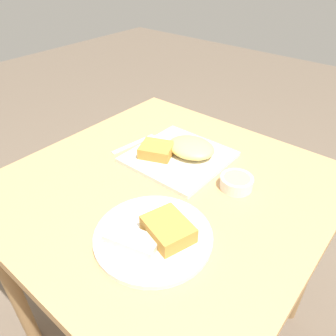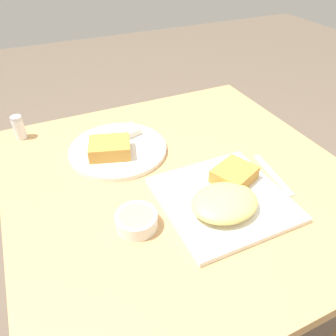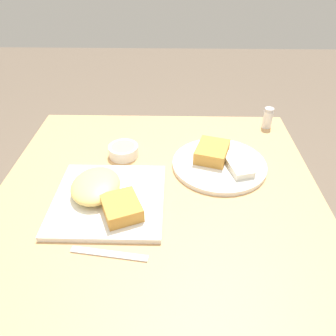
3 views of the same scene
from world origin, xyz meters
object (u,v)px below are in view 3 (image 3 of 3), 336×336
Objects in this scene: sauce_ramekin at (124,151)px; plate_square_near at (105,195)px; plate_oval_far at (219,161)px; butter_knife at (109,254)px; salt_shaker at (267,119)px.

plate_square_near is at bearing -4.93° from sauce_ramekin.
plate_oval_far is at bearing 118.33° from plate_square_near.
plate_square_near is 0.18m from butter_knife.
plate_oval_far reaches higher than butter_knife.
plate_square_near is 0.66m from salt_shaker.
sauce_ramekin is at bearing -68.21° from salt_shaker.
plate_oval_far is at bearing 58.99° from butter_knife.
butter_knife is (0.18, 0.04, -0.02)m from plate_square_near.
butter_knife is (0.35, -0.28, -0.01)m from plate_oval_far.
butter_knife is at bearing 2.75° from sauce_ramekin.
salt_shaker is (-0.25, 0.20, 0.02)m from plate_oval_far.
salt_shaker is at bearing 128.93° from plate_square_near.
plate_oval_far is 0.32m from salt_shaker.
salt_shaker is at bearing 141.00° from plate_oval_far.
plate_square_near is 3.09× the size of sauce_ramekin.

